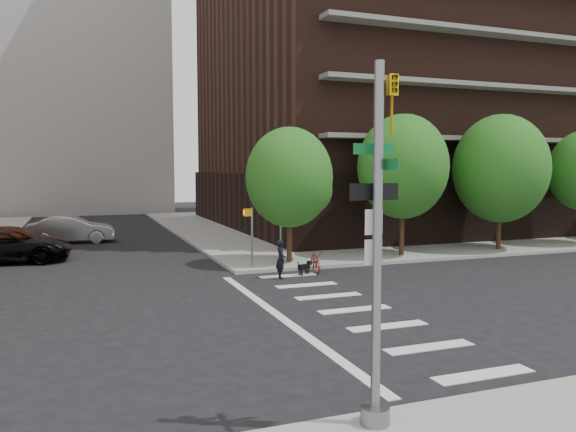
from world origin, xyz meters
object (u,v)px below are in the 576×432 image
traffic_signal (378,274)px  dog_walker (281,259)px  parked_car_maroon (13,242)px  parked_car_black (9,247)px  scooter (315,261)px  parked_car_silver (72,229)px

traffic_signal → dog_walker: size_ratio=3.80×
traffic_signal → parked_car_maroon: 24.33m
traffic_signal → dog_walker: traffic_signal is taller
parked_car_black → scooter: size_ratio=3.00×
parked_car_maroon → dog_walker: 14.61m
traffic_signal → scooter: (4.92, 13.99, -2.22)m
parked_car_silver → scooter: bearing=-141.7°
scooter → dog_walker: bearing=-141.9°
traffic_signal → parked_car_silver: 28.38m
traffic_signal → scooter: traffic_signal is taller
traffic_signal → parked_car_black: 22.60m
scooter → parked_car_maroon: bearing=157.2°
parked_car_maroon → traffic_signal: bearing=-160.6°
parked_car_black → dog_walker: (10.73, -8.08, 0.02)m
parked_car_maroon → scooter: size_ratio=2.92×
traffic_signal → scooter: bearing=70.6°
scooter → dog_walker: size_ratio=1.17×
dog_walker → parked_car_black: bearing=60.5°
parked_car_maroon → parked_car_silver: 5.57m
parked_car_maroon → parked_car_black: bearing=-179.2°
parked_car_black → scooter: parked_car_black is taller
traffic_signal → parked_car_black: bearing=110.1°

